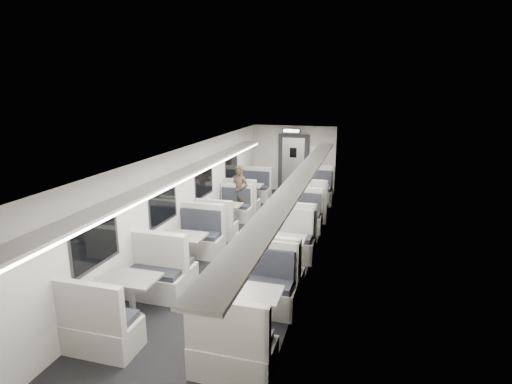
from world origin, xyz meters
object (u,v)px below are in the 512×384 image
Objects in this scene: booth_left_d at (132,298)px; booth_right_d at (250,314)px; booth_left_c at (184,252)px; booth_right_b at (297,226)px; booth_right_c at (281,256)px; passenger at (239,192)px; exit_sign at (291,131)px; booth_right_a at (312,198)px; vestibule_door at (293,164)px; booth_left_a at (249,195)px; booth_left_b at (227,216)px.

booth_right_d reaches higher than booth_left_d.
booth_left_c is 3.01m from booth_right_b.
passenger is at bearing 120.59° from booth_right_c.
exit_sign reaches higher than booth_left_d.
vestibule_door is (-1.00, 2.25, 0.62)m from booth_right_a.
booth_right_d is at bearing -73.28° from booth_left_a.
booth_right_b is at bearing -18.27° from passenger.
booth_left_c is 2.76m from booth_right_d.
vestibule_door is at bearing 91.10° from passenger.
passenger is (-1.92, 1.30, 0.41)m from booth_right_b.
booth_left_b is at bearing -132.71° from booth_right_a.
booth_right_a reaches higher than booth_left_b.
passenger is 2.54× the size of exit_sign.
booth_left_c is (0.00, -2.65, 0.04)m from booth_left_b.
vestibule_door reaches higher than booth_left_b.
booth_left_b is at bearing -102.75° from vestibule_door.
exit_sign is (1.00, 8.53, 1.89)m from booth_left_d.
passenger reaches higher than booth_right_d.
booth_left_a is 1.28m from passenger.
booth_left_a is 3.21m from booth_right_b.
booth_left_d is 7.05m from booth_right_a.
vestibule_door is (-1.00, 8.97, 0.64)m from booth_right_d.
vestibule_door is (1.00, 2.31, 0.67)m from booth_left_a.
booth_left_c is at bearing -131.68° from booth_right_b.
exit_sign reaches higher than passenger.
booth_left_c is at bearing -98.05° from vestibule_door.
booth_right_a reaches higher than booth_right_b.
booth_right_b is 0.92× the size of booth_right_c.
booth_right_c is (2.00, 2.24, 0.02)m from booth_left_d.
passenger reaches higher than booth_right_b.
booth_right_d is at bearing -83.64° from vestibule_door.
booth_right_a is at bearing 49.18° from passenger.
booth_left_c is 0.94× the size of booth_right_a.
booth_left_a is 4.76m from booth_left_c.
booth_right_a is (2.00, 4.82, 0.02)m from booth_left_c.
booth_right_d is 1.42× the size of passenger.
booth_left_c is at bearing 136.46° from booth_right_d.
booth_right_c is 6.63m from exit_sign.
booth_left_a is at bearing 128.56° from booth_right_b.
booth_right_a is at bearing 67.45° from booth_left_c.
booth_right_c is at bearing -49.67° from booth_left_b.
booth_right_c reaches higher than booth_right_b.
booth_right_c is (2.00, -4.46, 0.04)m from booth_left_a.
passenger is at bearing -104.72° from vestibule_door.
booth_left_d is at bearing -115.50° from booth_right_b.
booth_right_c is (0.00, -4.52, -0.00)m from booth_right_a.
booth_right_a is 1.00× the size of booth_right_c.
vestibule_door is at bearing 83.67° from booth_left_d.
passenger reaches higher than booth_right_a.
exit_sign reaches higher than booth_right_a.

